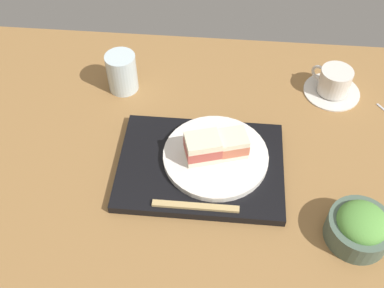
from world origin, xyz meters
TOP-DOWN VIEW (x-y plane):
  - ground_plane at (0.00, 0.00)cm, footprint 140.00×100.00cm
  - serving_tray at (3.09, 1.75)cm, footprint 36.89×26.70cm
  - sandwich_plate at (6.27, 3.50)cm, footprint 23.65×23.65cm
  - sandwich_near at (3.35, 2.57)cm, footprint 8.86×7.59cm
  - sandwich_far at (9.19, 4.42)cm, footprint 8.81×7.52cm
  - salad_bowl at (35.61, -12.51)cm, footprint 12.88×12.88cm
  - chopsticks_pair at (2.87, -9.77)cm, footprint 18.14×1.49cm
  - coffee_cup at (35.20, 29.92)cm, footprint 14.55×14.55cm
  - drinking_glass at (-19.17, 26.83)cm, footprint 7.71×7.71cm

SIDE VIEW (x-z plane):
  - ground_plane at x=0.00cm, z-range -3.00..0.00cm
  - serving_tray at x=3.09cm, z-range 0.00..2.06cm
  - chopsticks_pair at x=2.87cm, z-range 2.06..2.76cm
  - sandwich_plate at x=6.27cm, z-range 2.06..3.53cm
  - coffee_cup at x=35.20cm, z-range -0.47..6.80cm
  - salad_bowl at x=35.61cm, z-range -0.34..7.87cm
  - drinking_glass at x=-19.17cm, z-range 0.00..10.43cm
  - sandwich_far at x=9.19cm, z-range 3.53..8.84cm
  - sandwich_near at x=3.35cm, z-range 3.53..9.54cm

